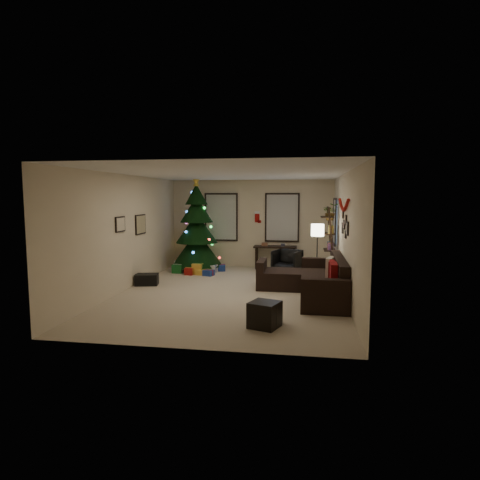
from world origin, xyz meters
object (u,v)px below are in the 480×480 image
object	(u,v)px
christmas_tree	(197,232)
desk_chair	(287,261)
sofa	(313,282)
bookshelf	(330,245)
desk	(275,249)

from	to	relation	value
christmas_tree	desk_chair	bearing A→B (deg)	-2.15
sofa	desk_chair	distance (m)	2.59
sofa	bookshelf	xyz separation A→B (m)	(0.47, 1.67, 0.64)
sofa	desk	distance (m)	3.34
bookshelf	desk_chair	bearing A→B (deg)	144.24
christmas_tree	bookshelf	xyz separation A→B (m)	(3.83, -0.93, -0.22)
desk_chair	bookshelf	xyz separation A→B (m)	(1.15, -0.83, 0.59)
christmas_tree	bookshelf	world-z (taller)	christmas_tree
sofa	desk_chair	bearing A→B (deg)	105.15
sofa	christmas_tree	bearing A→B (deg)	142.28
desk	bookshelf	bearing A→B (deg)	-43.91
sofa	desk_chair	size ratio (longest dim) A/B	4.15
christmas_tree	desk	size ratio (longest dim) A/B	2.16
desk_chair	bookshelf	world-z (taller)	bookshelf
desk	bookshelf	distance (m)	2.15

